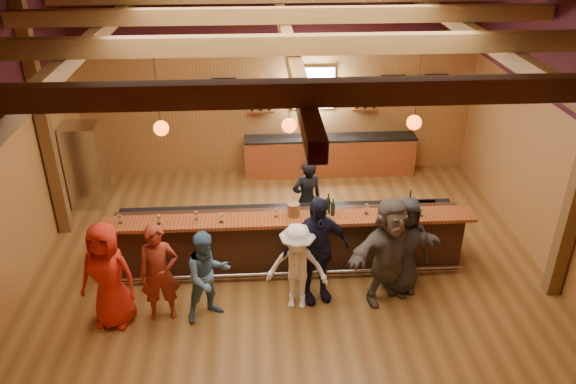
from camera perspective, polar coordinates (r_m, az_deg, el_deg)
The scene contains 27 objects.
room at distance 8.78m, azimuth 0.10°, elevation 10.04°, with size 9.04×9.00×4.52m.
bar_counter at distance 10.03m, azimuth 0.15°, elevation -4.58°, with size 6.30×1.07×1.11m.
back_bar_cabinet at distance 13.29m, azimuth 4.26°, elevation 3.73°, with size 4.00×0.52×0.95m.
window at distance 12.89m, azimuth 2.59°, elevation 10.49°, with size 0.95×0.09×0.95m.
framed_pictures at distance 12.99m, azimuth 6.47°, elevation 10.71°, with size 5.35×0.05×0.45m.
wine_shelves at distance 12.97m, azimuth 2.58°, elevation 8.59°, with size 3.00×0.18×0.30m.
pendant_lights at distance 8.90m, azimuth 0.12°, elevation 6.84°, with size 4.24×0.24×1.37m.
stainless_fridge at distance 12.50m, azimuth -19.82°, elevation 2.57°, with size 0.70×0.70×1.80m, color silver.
customer_orange at distance 8.90m, azimuth -17.81°, elevation -8.07°, with size 0.86×0.56×1.76m, color red.
customer_redvest at distance 8.83m, azimuth -12.94°, elevation -8.06°, with size 0.60×0.39×1.65m, color maroon.
customer_denim at distance 8.75m, azimuth -8.15°, elevation -8.44°, with size 0.74×0.58×1.53m, color teal.
customer_white at distance 8.86m, azimuth 0.94°, elevation -7.64°, with size 0.98×0.56×1.51m, color white.
customer_navy at distance 8.94m, azimuth 2.87°, elevation -5.90°, with size 1.10×0.46×1.88m, color black.
customer_brown at distance 9.07m, azimuth 10.27°, elevation -5.91°, with size 1.73×0.55×1.86m, color #5A5048.
customer_dark at distance 9.36m, azimuth 11.64°, elevation -5.34°, with size 0.84×0.55×1.73m, color #252528.
bartender at distance 10.65m, azimuth 1.93°, elevation -0.73°, with size 0.59×0.38×1.61m, color black.
ice_bucket at distance 9.45m, azimuth 0.55°, elevation -1.81°, with size 0.21×0.21×0.23m, color olive.
bottle_a at distance 9.55m, azimuth 4.09°, elevation -1.35°, with size 0.08×0.08×0.36m.
bottle_b at distance 9.49m, azimuth 4.58°, elevation -1.70°, with size 0.07×0.07×0.31m.
glass_a at distance 9.64m, azimuth -16.76°, elevation -2.41°, with size 0.08×0.08×0.17m.
glass_b at distance 9.44m, azimuth -13.05°, elevation -2.49°, with size 0.08×0.08×0.19m.
glass_c at distance 9.45m, azimuth -9.33°, elevation -2.15°, with size 0.08×0.08×0.17m.
glass_d at distance 9.31m, azimuth -6.85°, elevation -2.39°, with size 0.08×0.08×0.18m.
glass_e at distance 9.41m, azimuth -1.21°, elevation -1.94°, with size 0.07×0.07×0.16m.
glass_f at distance 9.34m, azimuth 3.83°, elevation -2.09°, with size 0.09×0.09×0.19m.
glass_g at distance 9.58m, azimuth 8.00°, elevation -1.47°, with size 0.09×0.09×0.20m.
glass_h at distance 9.69m, azimuth 13.46°, elevation -1.72°, with size 0.08×0.08×0.18m.
Camera 1 is at (-0.53, -8.28, 5.92)m, focal length 35.00 mm.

